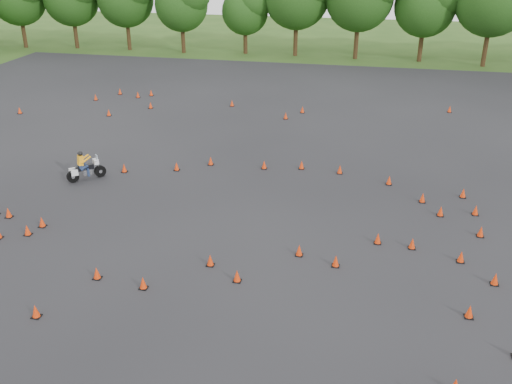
{
  "coord_description": "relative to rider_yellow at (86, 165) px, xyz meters",
  "views": [
    {
      "loc": [
        4.7,
        -18.66,
        11.83
      ],
      "look_at": [
        0.0,
        4.0,
        1.2
      ],
      "focal_mm": 40.0,
      "sensor_mm": 36.0,
      "label": 1
    }
  ],
  "objects": [
    {
      "name": "rider_yellow",
      "position": [
        0.0,
        0.0,
        0.0
      ],
      "size": [
        1.92,
        1.85,
        1.58
      ],
      "primitive_type": null,
      "rotation": [
        0.0,
        0.0,
        0.75
      ],
      "color": "#FFA516",
      "rests_on": "ground"
    },
    {
      "name": "ground",
      "position": [
        9.48,
        -6.31,
        -0.79
      ],
      "size": [
        140.0,
        140.0,
        0.0
      ],
      "primitive_type": "plane",
      "color": "#2D5119",
      "rests_on": "ground"
    },
    {
      "name": "treeline",
      "position": [
        11.54,
        29.0,
        3.89
      ],
      "size": [
        87.19,
        32.24,
        10.79
      ],
      "color": "#1D4313",
      "rests_on": "ground"
    },
    {
      "name": "traffic_cones",
      "position": [
        9.43,
        -0.73,
        -0.56
      ],
      "size": [
        36.67,
        32.67,
        0.45
      ],
      "color": "red",
      "rests_on": "asphalt_pad"
    },
    {
      "name": "asphalt_pad",
      "position": [
        9.48,
        -0.31,
        -0.79
      ],
      "size": [
        62.0,
        62.0,
        0.0
      ],
      "primitive_type": "plane",
      "color": "black",
      "rests_on": "ground"
    }
  ]
}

